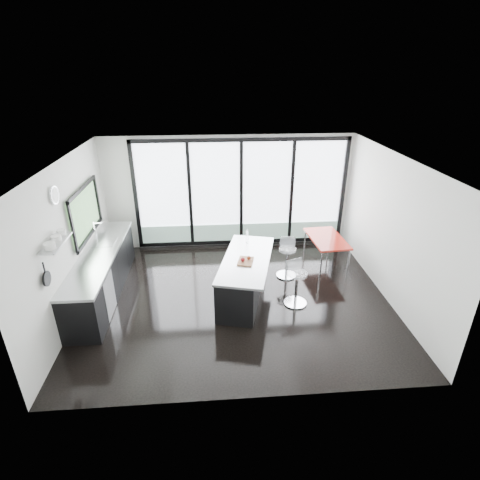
{
  "coord_description": "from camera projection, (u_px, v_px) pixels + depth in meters",
  "views": [
    {
      "loc": [
        -0.42,
        -6.3,
        4.27
      ],
      "look_at": [
        0.1,
        0.3,
        1.15
      ],
      "focal_mm": 28.0,
      "sensor_mm": 36.0,
      "label": 1
    }
  ],
  "objects": [
    {
      "name": "floor",
      "position": [
        236.0,
        298.0,
        7.53
      ],
      "size": [
        6.0,
        5.0,
        0.0
      ],
      "primitive_type": "cube",
      "color": "black",
      "rests_on": "ground"
    },
    {
      "name": "ceiling",
      "position": [
        236.0,
        160.0,
        6.34
      ],
      "size": [
        6.0,
        5.0,
        0.0
      ],
      "primitive_type": "cube",
      "color": "white",
      "rests_on": "wall_back"
    },
    {
      "name": "wall_back",
      "position": [
        240.0,
        198.0,
        9.23
      ],
      "size": [
        6.0,
        0.09,
        2.8
      ],
      "color": "beige",
      "rests_on": "ground"
    },
    {
      "name": "wall_front",
      "position": [
        250.0,
        317.0,
        4.68
      ],
      "size": [
        6.0,
        0.0,
        2.8
      ],
      "primitive_type": "cube",
      "color": "beige",
      "rests_on": "ground"
    },
    {
      "name": "wall_left",
      "position": [
        74.0,
        226.0,
        6.9
      ],
      "size": [
        0.26,
        5.0,
        2.8
      ],
      "color": "beige",
      "rests_on": "ground"
    },
    {
      "name": "wall_right",
      "position": [
        392.0,
        230.0,
        7.15
      ],
      "size": [
        0.0,
        5.0,
        2.8
      ],
      "primitive_type": "cube",
      "color": "beige",
      "rests_on": "ground"
    },
    {
      "name": "counter_cabinets",
      "position": [
        102.0,
        273.0,
        7.5
      ],
      "size": [
        0.69,
        3.24,
        1.36
      ],
      "color": "black",
      "rests_on": "floor"
    },
    {
      "name": "island",
      "position": [
        243.0,
        277.0,
        7.44
      ],
      "size": [
        1.37,
        2.25,
        1.12
      ],
      "color": "black",
      "rests_on": "floor"
    },
    {
      "name": "bar_stool_near",
      "position": [
        296.0,
        288.0,
        7.22
      ],
      "size": [
        0.56,
        0.56,
        0.7
      ],
      "primitive_type": "cylinder",
      "rotation": [
        0.0,
        0.0,
        0.34
      ],
      "color": "silver",
      "rests_on": "floor"
    },
    {
      "name": "bar_stool_far",
      "position": [
        287.0,
        262.0,
        8.18
      ],
      "size": [
        0.5,
        0.5,
        0.69
      ],
      "primitive_type": "cylinder",
      "rotation": [
        0.0,
        0.0,
        -0.16
      ],
      "color": "silver",
      "rests_on": "floor"
    },
    {
      "name": "red_table",
      "position": [
        325.0,
        251.0,
        8.68
      ],
      "size": [
        0.81,
        1.31,
        0.68
      ],
      "primitive_type": "cube",
      "rotation": [
        0.0,
        0.0,
        0.07
      ],
      "color": "#A42218",
      "rests_on": "floor"
    }
  ]
}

